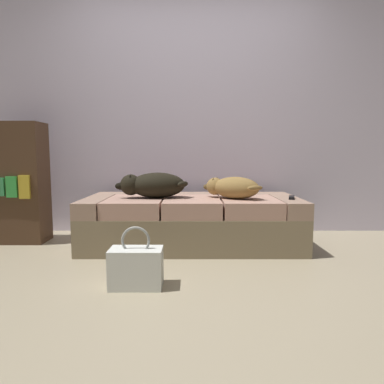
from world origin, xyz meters
name	(u,v)px	position (x,y,z in m)	size (l,w,h in m)	color
ground_plane	(192,285)	(0.00, 0.00, 0.00)	(10.00, 10.00, 0.00)	tan
back_wall	(192,98)	(0.00, 1.58, 1.40)	(6.40, 0.10, 2.80)	silver
couch	(192,221)	(0.00, 0.96, 0.22)	(1.87, 0.86, 0.43)	#827155
dog_dark	(153,185)	(-0.34, 0.90, 0.55)	(0.65, 0.33, 0.22)	black
dog_tan	(232,187)	(0.34, 0.86, 0.53)	(0.52, 0.40, 0.19)	olive
tv_remote	(292,198)	(0.85, 0.83, 0.45)	(0.04, 0.15, 0.02)	black
handbag	(136,267)	(-0.34, -0.03, 0.13)	(0.32, 0.18, 0.38)	silver
bookshelf	(14,183)	(-1.64, 1.08, 0.55)	(0.56, 0.30, 1.10)	#4B3321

